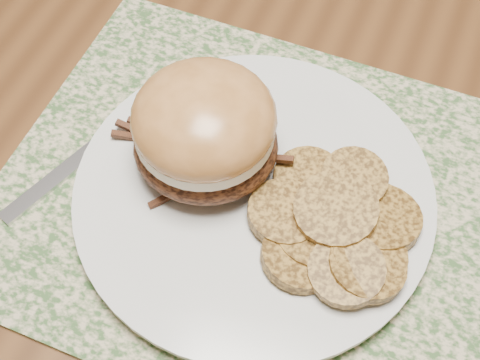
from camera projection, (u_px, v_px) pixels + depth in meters
name	position (u px, v px, depth m)	size (l,w,h in m)	color
ground	(181.00, 332.00, 1.24)	(3.50, 3.50, 0.00)	brown
dining_table	(132.00, 105.00, 0.68)	(1.50, 0.90, 0.75)	brown
placemat	(287.00, 209.00, 0.52)	(0.45, 0.33, 0.00)	#3A5B2F
dinner_plate	(254.00, 195.00, 0.51)	(0.26, 0.26, 0.02)	silver
pork_sandwich	(205.00, 130.00, 0.49)	(0.14, 0.13, 0.08)	black
roasted_potatoes	(336.00, 227.00, 0.48)	(0.14, 0.15, 0.03)	olive
fork	(86.00, 154.00, 0.54)	(0.07, 0.16, 0.00)	#B5B5BC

